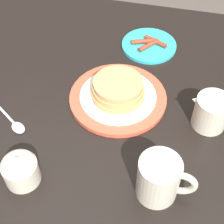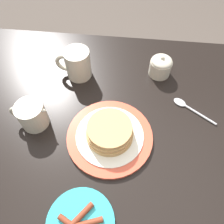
{
  "view_description": "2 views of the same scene",
  "coord_description": "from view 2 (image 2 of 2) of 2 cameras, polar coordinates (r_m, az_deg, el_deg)",
  "views": [
    {
      "loc": [
        0.18,
        -0.6,
        1.43
      ],
      "look_at": [
        0.05,
        -0.07,
        0.8
      ],
      "focal_mm": 55.0,
      "sensor_mm": 36.0,
      "label": 1
    },
    {
      "loc": [
        0.01,
        0.29,
        1.35
      ],
      "look_at": [
        0.05,
        -0.07,
        0.8
      ],
      "focal_mm": 35.0,
      "sensor_mm": 36.0,
      "label": 2
    }
  ],
  "objects": [
    {
      "name": "ground_plane",
      "position": [
        1.38,
        1.93,
        -21.27
      ],
      "size": [
        8.0,
        8.0,
        0.0
      ],
      "primitive_type": "plane",
      "color": "#51473F"
    },
    {
      "name": "side_plate_bacon",
      "position": [
        0.59,
        -8.25,
        -26.71
      ],
      "size": [
        0.16,
        0.16,
        0.02
      ],
      "color": "#2DADBC",
      "rests_on": "dining_table"
    },
    {
      "name": "dining_table",
      "position": [
        0.77,
        3.31,
        -11.19
      ],
      "size": [
        1.31,
        0.93,
        0.77
      ],
      "color": "black",
      "rests_on": "ground_plane"
    },
    {
      "name": "coffee_mug",
      "position": [
        0.77,
        -9.13,
        12.4
      ],
      "size": [
        0.12,
        0.09,
        0.1
      ],
      "color": "beige",
      "rests_on": "dining_table"
    },
    {
      "name": "spoon",
      "position": [
        0.75,
        18.99,
        1.33
      ],
      "size": [
        0.13,
        0.1,
        0.01
      ],
      "color": "silver",
      "rests_on": "dining_table"
    },
    {
      "name": "pancake_plate",
      "position": [
        0.63,
        -0.62,
        -5.84
      ],
      "size": [
        0.25,
        0.25,
        0.06
      ],
      "color": "#DB5138",
      "rests_on": "dining_table"
    },
    {
      "name": "sugar_bowl",
      "position": [
        0.79,
        12.58,
        11.69
      ],
      "size": [
        0.08,
        0.08,
        0.08
      ],
      "color": "beige",
      "rests_on": "dining_table"
    },
    {
      "name": "creamer_pitcher",
      "position": [
        0.68,
        -20.11,
        -0.66
      ],
      "size": [
        0.12,
        0.08,
        0.09
      ],
      "color": "beige",
      "rests_on": "dining_table"
    }
  ]
}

